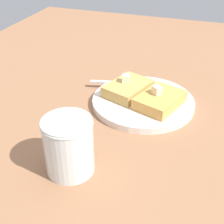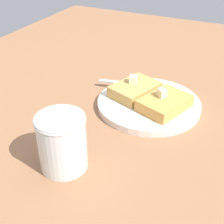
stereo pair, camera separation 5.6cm
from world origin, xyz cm
name	(u,v)px [view 1 (the left image)]	position (x,y,z in cm)	size (l,w,h in cm)	color
table_surface	(140,87)	(0.00, 0.00, 1.49)	(111.20, 111.20, 2.99)	#966646
plate	(143,101)	(-3.18, 10.45, 3.80)	(21.64, 21.64, 1.40)	silver
toast_slice_left	(160,100)	(-6.92, 11.78, 5.58)	(7.25, 10.06, 2.39)	gold
toast_slice_middle	(128,88)	(0.56, 9.12, 5.58)	(7.25, 10.06, 2.39)	tan
butter_pat_primary	(157,90)	(-6.12, 11.52, 7.62)	(1.68, 1.51, 1.68)	beige
butter_pat_secondary	(126,78)	(1.32, 8.53, 7.62)	(1.68, 1.51, 1.68)	#F1E8C8
fork	(129,83)	(1.63, 4.77, 4.57)	(15.90, 5.05, 0.36)	silver
syrup_jar	(69,147)	(2.92, 33.49, 7.51)	(7.86, 7.86, 9.35)	#562908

